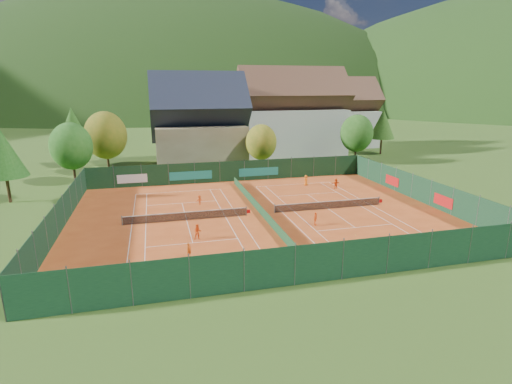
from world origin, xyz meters
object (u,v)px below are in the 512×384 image
(player_right_far_a, at_px, (306,180))
(chalet, at_px, (199,127))
(player_right_near, at_px, (315,219))
(player_right_far_b, at_px, (336,184))
(ball_hopper, at_px, (407,240))
(player_left_near, at_px, (189,250))
(hotel_block_b, at_px, (338,117))
(player_left_mid, at_px, (198,232))
(player_left_far, at_px, (199,200))
(hotel_block_a, at_px, (291,118))

(player_right_far_a, bearing_deg, chalet, -81.58)
(player_right_near, relative_size, player_right_far_b, 0.96)
(ball_hopper, xyz_separation_m, player_left_near, (-18.71, 2.41, 0.05))
(hotel_block_b, distance_m, player_left_near, 66.09)
(player_left_near, distance_m, player_right_far_a, 27.13)
(player_right_near, bearing_deg, hotel_block_b, 2.95)
(ball_hopper, height_order, player_right_far_a, player_right_far_a)
(player_left_mid, height_order, player_right_near, player_left_mid)
(chalet, distance_m, player_left_far, 25.77)
(player_left_near, distance_m, player_right_far_b, 27.67)
(chalet, bearing_deg, ball_hopper, -72.52)
(ball_hopper, height_order, player_left_far, player_left_far)
(hotel_block_b, distance_m, player_left_far, 53.36)
(hotel_block_b, xyz_separation_m, player_left_near, (-38.57, -53.33, -6.02))
(player_right_near, bearing_deg, chalet, 42.67)
(hotel_block_a, xyz_separation_m, player_left_far, (-22.05, -30.87, -6.79))
(player_left_far, height_order, player_right_far_b, player_right_far_b)
(ball_hopper, xyz_separation_m, player_right_near, (-5.73, 6.97, 0.13))
(player_left_near, distance_m, player_left_far, 14.68)
(hotel_block_b, xyz_separation_m, player_right_far_a, (-20.49, -33.09, -5.88))
(player_left_mid, distance_m, player_right_far_a, 23.71)
(chalet, bearing_deg, hotel_block_b, 22.99)
(hotel_block_a, xyz_separation_m, player_left_mid, (-23.45, -41.66, -6.64))
(hotel_block_a, relative_size, ball_hopper, 27.00)
(player_left_near, bearing_deg, hotel_block_b, 18.68)
(ball_hopper, xyz_separation_m, player_left_mid, (-17.59, 6.08, 0.19))
(hotel_block_a, xyz_separation_m, player_right_far_b, (-3.20, -27.76, -6.67))
(player_left_far, bearing_deg, ball_hopper, 125.33)
(player_right_far_b, bearing_deg, player_left_near, 31.34)
(player_right_near, height_order, player_right_far_b, player_right_far_b)
(hotel_block_b, height_order, player_left_far, hotel_block_b)
(ball_hopper, distance_m, player_right_far_b, 20.16)
(hotel_block_a, xyz_separation_m, player_left_near, (-24.57, -45.33, -6.78))
(chalet, relative_size, hotel_block_b, 0.94)
(hotel_block_b, xyz_separation_m, player_right_near, (-25.58, -48.77, -5.93))
(chalet, relative_size, hotel_block_a, 0.75)
(player_left_mid, distance_m, player_right_near, 11.90)
(hotel_block_b, height_order, player_right_far_b, hotel_block_b)
(player_right_near, bearing_deg, player_right_far_a, 12.64)
(player_left_near, xyz_separation_m, player_right_far_a, (18.07, 20.24, 0.13))
(player_left_near, bearing_deg, hotel_block_a, 26.10)
(hotel_block_b, bearing_deg, player_right_far_a, -121.77)
(player_left_near, relative_size, player_right_near, 0.88)
(hotel_block_a, height_order, player_left_mid, hotel_block_a)
(chalet, relative_size, player_right_far_b, 11.38)
(ball_hopper, relative_size, player_right_far_b, 0.56)
(player_left_mid, bearing_deg, hotel_block_b, 56.18)
(hotel_block_b, height_order, player_right_far_a, hotel_block_b)
(hotel_block_a, height_order, player_left_near, hotel_block_a)
(player_left_far, distance_m, player_right_near, 14.40)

